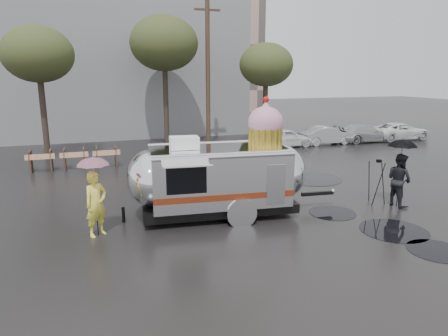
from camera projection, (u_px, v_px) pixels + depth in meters
name	position (u px, v px, depth m)	size (l,w,h in m)	color
ground	(263.00, 226.00, 12.15)	(120.00, 120.00, 0.00)	black
puddles	(345.00, 202.00, 14.40)	(3.80, 9.64, 0.01)	black
grey_building	(92.00, 49.00, 31.50)	(22.00, 12.00, 13.00)	slate
utility_pole	(208.00, 73.00, 24.78)	(1.60, 0.28, 9.00)	#473323
tree_left	(38.00, 55.00, 20.65)	(3.64, 3.64, 6.95)	#382D26
tree_mid	(164.00, 44.00, 24.52)	(4.20, 4.20, 8.03)	#382D26
tree_right	(266.00, 65.00, 24.87)	(3.36, 3.36, 6.42)	#382D26
barricade_row	(74.00, 158.00, 19.45)	(4.30, 0.80, 1.00)	#473323
parked_cars	(349.00, 132.00, 26.77)	(13.20, 1.90, 1.50)	silver
airstream_trailer	(221.00, 174.00, 12.82)	(7.21, 2.96, 3.90)	silver
person_left	(96.00, 204.00, 11.22)	(0.67, 0.45, 1.87)	#F2E449
umbrella_pink	(93.00, 170.00, 10.99)	(1.11, 1.11, 2.31)	#CE84A3
person_right	(399.00, 180.00, 13.85)	(0.89, 0.50, 1.86)	black
umbrella_black	(402.00, 150.00, 13.61)	(1.22, 1.22, 2.38)	black
tripod	(377.00, 177.00, 14.03)	(0.59, 0.67, 1.62)	black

